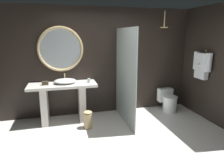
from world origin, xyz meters
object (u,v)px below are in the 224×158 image
object	(u,v)px
tissue_box	(45,83)
round_wall_mirror	(61,49)
rain_shower_head	(164,25)
hanging_bathrobe	(202,64)
vessel_sink	(65,81)
waste_bin	(88,119)
tumbler_cup	(89,81)
toilet	(168,101)

from	to	relation	value
tissue_box	round_wall_mirror	distance (m)	0.85
rain_shower_head	hanging_bathrobe	xyz separation A→B (m)	(0.72, -0.56, -0.88)
vessel_sink	tissue_box	size ratio (longest dim) A/B	3.71
waste_bin	tumbler_cup	bearing A→B (deg)	77.02
waste_bin	toilet	bearing A→B (deg)	12.32
tumbler_cup	round_wall_mirror	world-z (taller)	round_wall_mirror
round_wall_mirror	hanging_bathrobe	xyz separation A→B (m)	(3.16, -0.82, -0.34)
tumbler_cup	hanging_bathrobe	distance (m)	2.65
tumbler_cup	waste_bin	world-z (taller)	tumbler_cup
round_wall_mirror	waste_bin	distance (m)	1.71
waste_bin	vessel_sink	bearing A→B (deg)	128.57
round_wall_mirror	toilet	xyz separation A→B (m)	(2.65, -0.31, -1.36)
tissue_box	round_wall_mirror	bearing A→B (deg)	38.00
vessel_sink	rain_shower_head	size ratio (longest dim) A/B	1.27
rain_shower_head	tissue_box	bearing A→B (deg)	-179.56
rain_shower_head	tumbler_cup	bearing A→B (deg)	-178.19
toilet	hanging_bathrobe	bearing A→B (deg)	-45.32
rain_shower_head	hanging_bathrobe	bearing A→B (deg)	-37.70
rain_shower_head	toilet	distance (m)	1.91
tissue_box	hanging_bathrobe	size ratio (longest dim) A/B	0.20
round_wall_mirror	hanging_bathrobe	distance (m)	3.29
rain_shower_head	waste_bin	world-z (taller)	rain_shower_head
tumbler_cup	vessel_sink	bearing A→B (deg)	172.46
tumbler_cup	waste_bin	distance (m)	0.88
waste_bin	hanging_bathrobe	bearing A→B (deg)	-0.83
toilet	rain_shower_head	bearing A→B (deg)	168.19
tumbler_cup	round_wall_mirror	size ratio (longest dim) A/B	0.09
hanging_bathrobe	round_wall_mirror	bearing A→B (deg)	165.40
hanging_bathrobe	tumbler_cup	bearing A→B (deg)	169.01
vessel_sink	waste_bin	xyz separation A→B (m)	(0.42, -0.53, -0.74)
round_wall_mirror	vessel_sink	bearing A→B (deg)	-77.06
hanging_bathrobe	waste_bin	distance (m)	2.89
hanging_bathrobe	toilet	bearing A→B (deg)	134.68
rain_shower_head	waste_bin	xyz separation A→B (m)	(-1.96, -0.52, -1.98)
rain_shower_head	waste_bin	distance (m)	2.83
round_wall_mirror	toilet	distance (m)	3.00
tumbler_cup	toilet	world-z (taller)	tumbler_cup
tumbler_cup	tissue_box	distance (m)	0.96
tissue_box	hanging_bathrobe	distance (m)	3.59
hanging_bathrobe	toilet	distance (m)	1.25
round_wall_mirror	hanging_bathrobe	world-z (taller)	round_wall_mirror
vessel_sink	tumbler_cup	world-z (taller)	vessel_sink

